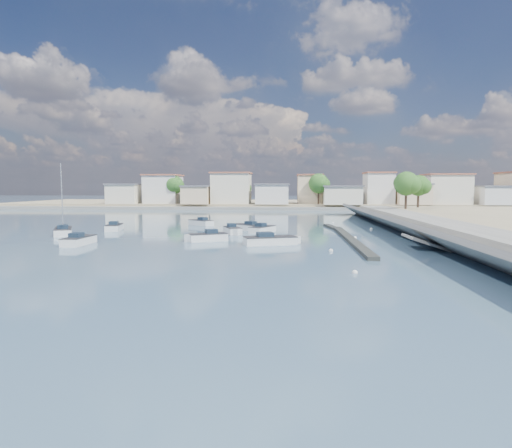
{
  "coord_description": "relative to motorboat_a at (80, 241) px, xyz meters",
  "views": [
    {
      "loc": [
        0.11,
        -37.29,
        5.93
      ],
      "look_at": [
        -3.73,
        14.33,
        1.4
      ],
      "focal_mm": 30.0,
      "sensor_mm": 36.0,
      "label": 1
    }
  ],
  "objects": [
    {
      "name": "far_town",
      "position": [
        31.94,
        71.98,
        4.56
      ],
      "size": [
        113.01,
        12.8,
        8.35
      ],
      "color": "beige",
      "rests_on": "far_shore_land"
    },
    {
      "name": "motorboat_c",
      "position": [
        15.79,
        15.55,
        0.0
      ],
      "size": [
        4.82,
        4.25,
        1.48
      ],
      "color": "silver",
      "rests_on": "ground"
    },
    {
      "name": "motorboat_b",
      "position": [
        18.2,
        12.9,
        -0.0
      ],
      "size": [
        3.5,
        4.58,
        1.48
      ],
      "color": "silver",
      "rests_on": "ground"
    },
    {
      "name": "motorboat_a",
      "position": [
        0.0,
        0.0,
        0.0
      ],
      "size": [
        1.88,
        5.0,
        1.48
      ],
      "color": "silver",
      "rests_on": "ground"
    },
    {
      "name": "seawall_walkway",
      "position": [
        39.73,
        8.06,
        0.52
      ],
      "size": [
        5.0,
        90.0,
        1.8
      ],
      "primitive_type": "cube",
      "color": "slate",
      "rests_on": "ground"
    },
    {
      "name": "motorboat_f",
      "position": [
        7.85,
        22.58,
        -0.0
      ],
      "size": [
        4.34,
        4.03,
        1.48
      ],
      "color": "silver",
      "rests_on": "ground"
    },
    {
      "name": "sailboat",
      "position": [
        -6.47,
        8.62,
        0.04
      ],
      "size": [
        4.34,
        6.11,
        9.0
      ],
      "color": "silver",
      "rests_on": "ground"
    },
    {
      "name": "motorboat_e",
      "position": [
        -2.24,
        14.28,
        -0.0
      ],
      "size": [
        2.68,
        5.05,
        1.48
      ],
      "color": "silver",
      "rests_on": "ground"
    },
    {
      "name": "ground",
      "position": [
        21.23,
        35.06,
        -0.38
      ],
      "size": [
        400.0,
        400.0,
        0.0
      ],
      "primitive_type": "plane",
      "color": "#314C62",
      "rests_on": "ground"
    },
    {
      "name": "breakwater",
      "position": [
        28.13,
        7.75,
        -0.21
      ],
      "size": [
        2.0,
        31.02,
        0.35
      ],
      "color": "black",
      "rests_on": "ground"
    },
    {
      "name": "far_shore_quay",
      "position": [
        21.23,
        66.06,
        0.02
      ],
      "size": [
        160.0,
        2.5,
        0.8
      ],
      "primitive_type": "cube",
      "color": "slate",
      "rests_on": "ground"
    },
    {
      "name": "shore_trees",
      "position": [
        29.57,
        63.17,
        5.84
      ],
      "size": [
        74.56,
        38.32,
        7.92
      ],
      "color": "#38281E",
      "rests_on": "ground"
    },
    {
      "name": "motorboat_h",
      "position": [
        19.82,
        1.47,
        -0.0
      ],
      "size": [
        6.04,
        3.68,
        1.48
      ],
      "color": "silver",
      "rests_on": "ground"
    },
    {
      "name": "far_shore_land",
      "position": [
        21.23,
        87.06,
        0.32
      ],
      "size": [
        160.0,
        40.0,
        1.4
      ],
      "primitive_type": "cube",
      "color": "gray",
      "rests_on": "ground"
    },
    {
      "name": "motorboat_d",
      "position": [
        12.41,
        3.65,
        -0.0
      ],
      "size": [
        4.57,
        3.39,
        1.48
      ],
      "color": "silver",
      "rests_on": "ground"
    },
    {
      "name": "motorboat_g",
      "position": [
        14.44,
        10.99,
        0.0
      ],
      "size": [
        2.93,
        4.46,
        1.48
      ],
      "color": "silver",
      "rests_on": "ground"
    },
    {
      "name": "mooring_buoys",
      "position": [
        26.21,
        9.77,
        -0.33
      ],
      "size": [
        18.08,
        41.09,
        0.39
      ],
      "color": "white",
      "rests_on": "ground"
    }
  ]
}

